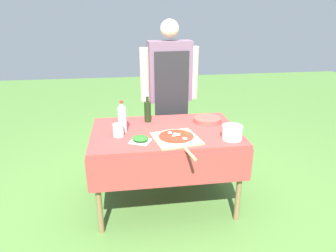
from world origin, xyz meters
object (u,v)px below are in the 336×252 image
Objects in this scene: prep_table at (165,139)px; plate_stack at (207,120)px; sauce_jar at (118,131)px; person_cook at (170,86)px; water_bottle at (122,117)px; pizza_on_peel at (177,138)px; mixing_tub at (232,132)px; oil_bottle at (148,111)px; herb_container at (140,139)px.

prep_table is 4.88× the size of plate_stack.
person_cook is at bearing 53.50° from sauce_jar.
person_cook is 0.82m from water_bottle.
pizza_on_peel is 0.46m from mixing_tub.
oil_bottle is at bearing 102.99° from pizza_on_peel.
herb_container is (-0.37, -0.88, -0.21)m from person_cook.
sauce_jar is at bearing -111.08° from water_bottle.
herb_container is at bearing 62.64° from person_cook.
water_bottle is 0.82m from plate_stack.
prep_table is at bearing -3.47° from water_bottle.
plate_stack is (0.66, 0.38, -0.00)m from herb_container.
water_bottle is 0.13m from sauce_jar.
oil_bottle reaches higher than plate_stack.
oil_bottle reaches higher than pizza_on_peel.
prep_table is at bearing 42.61° from herb_container.
sauce_jar is (-0.04, -0.10, -0.09)m from water_bottle.
mixing_tub is (0.45, -0.05, 0.04)m from pizza_on_peel.
person_cook is 0.61m from plate_stack.
oil_bottle is 0.33m from water_bottle.
herb_container is (0.14, -0.23, -0.11)m from water_bottle.
mixing_tub reaches higher than plate_stack.
plate_stack is at bearing 10.31° from water_bottle.
pizza_on_peel is 0.50m from sauce_jar.
plate_stack is at bearing 29.96° from herb_container.
oil_bottle is at bearing 49.71° from sauce_jar.
sauce_jar is at bearing 48.98° from person_cook.
mixing_tub is at bearing 107.88° from person_cook.
prep_table is 2.16× the size of pizza_on_peel.
mixing_tub reaches higher than prep_table.
plate_stack is (0.29, -0.50, -0.22)m from person_cook.
sauce_jar is at bearing 141.66° from herb_container.
pizza_on_peel is 5.64× the size of sauce_jar.
pizza_on_peel is at bearing 173.80° from mixing_tub.
herb_container is at bearing 169.04° from pizza_on_peel.
sauce_jar is (-0.47, 0.14, 0.03)m from pizza_on_peel.
person_cook is 0.94m from sauce_jar.
mixing_tub reaches higher than sauce_jar.
water_bottle reaches higher than oil_bottle.
mixing_tub reaches higher than pizza_on_peel.
prep_table is 0.34m from oil_bottle.
mixing_tub is at bearing -11.69° from sauce_jar.
herb_container is (-0.30, 0.00, 0.01)m from pizza_on_peel.
sauce_jar reaches higher than pizza_on_peel.
plate_stack reaches higher than prep_table.
pizza_on_peel and herb_container have the same top height.
oil_bottle is 0.58m from plate_stack.
pizza_on_peel is 3.01× the size of herb_container.
person_cook is at bearing 56.72° from oil_bottle.
mixing_tub is 1.55× the size of sauce_jar.
person_cook is 10.00× the size of mixing_tub.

